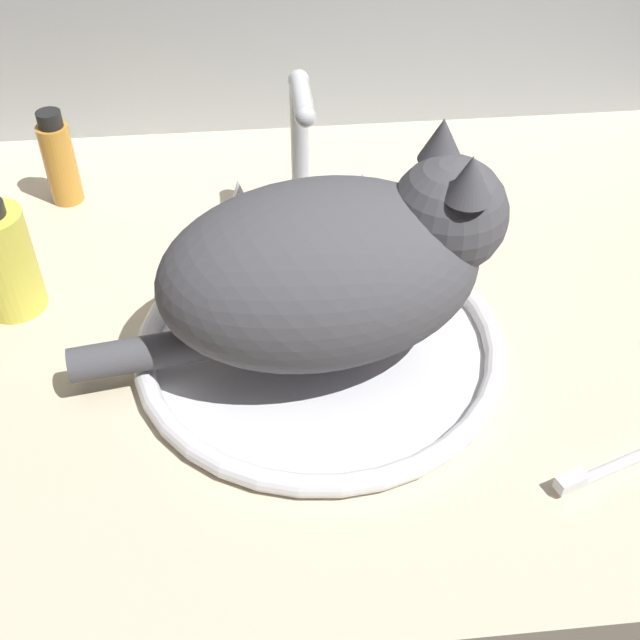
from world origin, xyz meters
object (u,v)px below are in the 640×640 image
at_px(sink_basin, 320,344).
at_px(toothbrush, 637,456).
at_px(cat, 341,265).
at_px(soap_pump_bottle, 2,258).
at_px(amber_bottle, 60,160).
at_px(faucet, 301,170).

distance_m(sink_basin, toothbrush, 0.30).
xyz_separation_m(cat, soap_pump_bottle, (-0.32, 0.10, -0.04)).
height_order(sink_basin, amber_bottle, amber_bottle).
bearing_deg(toothbrush, soap_pump_bottle, 155.17).
bearing_deg(sink_basin, cat, 8.70).
distance_m(faucet, toothbrush, 0.45).
xyz_separation_m(amber_bottle, toothbrush, (0.53, -0.45, -0.05)).
distance_m(faucet, amber_bottle, 0.29).
bearing_deg(toothbrush, cat, 145.23).
distance_m(sink_basin, cat, 0.10).
relative_size(faucet, cat, 0.46).
bearing_deg(cat, sink_basin, -171.30).
bearing_deg(amber_bottle, sink_basin, -46.57).
xyz_separation_m(sink_basin, toothbrush, (0.25, -0.16, -0.00)).
height_order(amber_bottle, soap_pump_bottle, soap_pump_bottle).
bearing_deg(sink_basin, toothbrush, -32.21).
height_order(faucet, toothbrush, faucet).
relative_size(faucet, toothbrush, 1.09).
bearing_deg(faucet, cat, -84.76).
bearing_deg(amber_bottle, cat, -44.36).
relative_size(cat, toothbrush, 2.38).
xyz_separation_m(amber_bottle, soap_pump_bottle, (-0.03, -0.19, 0.01)).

